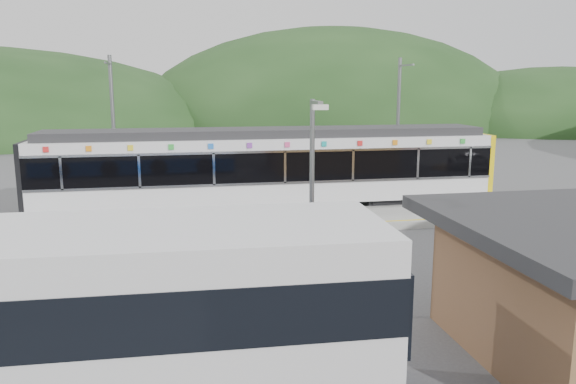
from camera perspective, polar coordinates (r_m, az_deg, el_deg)
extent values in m
plane|color=#4C4C4F|center=(19.89, 1.00, -5.71)|extent=(120.00, 120.00, 0.00)
ellipsoid|color=#1E3D19|center=(75.55, 4.60, 6.52)|extent=(52.00, 39.00, 26.00)
ellipsoid|color=#1E3D19|center=(82.86, 25.61, 5.88)|extent=(44.00, 33.00, 16.00)
cube|color=#9E9E99|center=(22.98, -0.67, -3.04)|extent=(26.00, 3.20, 0.30)
cube|color=yellow|center=(21.70, -0.07, -3.46)|extent=(26.00, 0.10, 0.01)
cube|color=black|center=(25.34, -15.55, -1.78)|extent=(3.20, 2.20, 0.56)
cube|color=black|center=(27.06, 10.65, -0.78)|extent=(3.20, 2.20, 0.56)
cube|color=silver|center=(25.37, -2.02, 0.34)|extent=(20.00, 2.90, 0.92)
cube|color=black|center=(25.18, -2.04, 2.99)|extent=(20.00, 2.96, 1.45)
cube|color=silver|center=(23.82, -1.48, 0.90)|extent=(20.00, 0.05, 0.10)
cube|color=silver|center=(23.63, -1.50, 4.12)|extent=(20.00, 0.05, 0.10)
cube|color=silver|center=(25.07, -2.06, 5.14)|extent=(20.00, 2.90, 0.45)
cube|color=#2D2D30|center=(25.03, -2.06, 6.06)|extent=(19.40, 2.50, 0.36)
cube|color=yellow|center=(28.55, 18.50, 2.71)|extent=(0.24, 2.92, 3.00)
cube|color=black|center=(25.74, -24.86, 1.43)|extent=(0.20, 2.92, 3.00)
cube|color=silver|center=(23.89, -22.06, 1.77)|extent=(0.10, 0.05, 1.35)
cube|color=silver|center=(23.48, -14.87, 2.06)|extent=(0.10, 0.05, 1.35)
cube|color=silver|center=(23.45, -7.54, 2.32)|extent=(0.10, 0.05, 1.35)
cube|color=silver|center=(23.80, -0.30, 2.54)|extent=(0.10, 0.05, 1.35)
cube|color=silver|center=(24.52, 6.62, 2.71)|extent=(0.10, 0.05, 1.35)
cube|color=silver|center=(25.57, 13.06, 2.83)|extent=(0.10, 0.05, 1.35)
cube|color=silver|center=(26.67, 17.99, 2.91)|extent=(0.10, 0.05, 1.35)
cube|color=red|center=(23.89, -23.39, 3.98)|extent=(0.22, 0.04, 0.22)
cube|color=orange|center=(23.59, -19.59, 4.17)|extent=(0.22, 0.04, 0.22)
cube|color=yellow|center=(23.39, -15.71, 4.34)|extent=(0.22, 0.04, 0.22)
cube|color=green|center=(23.31, -11.78, 4.50)|extent=(0.22, 0.04, 0.22)
cube|color=blue|center=(23.33, -7.84, 4.63)|extent=(0.22, 0.04, 0.22)
cube|color=purple|center=(23.47, -3.93, 4.74)|extent=(0.22, 0.04, 0.22)
cube|color=#E54C8C|center=(23.71, -0.07, 4.83)|extent=(0.22, 0.04, 0.22)
cube|color=#19A5A5|center=(24.05, 3.69, 4.90)|extent=(0.22, 0.04, 0.22)
cube|color=red|center=(24.50, 7.33, 4.94)|extent=(0.22, 0.04, 0.22)
cube|color=orange|center=(25.04, 10.83, 4.96)|extent=(0.22, 0.04, 0.22)
cube|color=yellow|center=(25.67, 14.17, 4.96)|extent=(0.22, 0.04, 0.22)
cube|color=green|center=(26.38, 17.34, 4.95)|extent=(0.22, 0.04, 0.22)
cylinder|color=slate|center=(27.52, -17.28, 5.85)|extent=(0.18, 0.18, 7.00)
cube|color=slate|center=(26.66, -17.85, 12.35)|extent=(0.08, 1.80, 0.08)
cylinder|color=slate|center=(29.43, 11.08, 6.43)|extent=(0.18, 0.18, 7.00)
cube|color=slate|center=(28.63, 11.92, 12.49)|extent=(0.08, 1.80, 0.08)
cylinder|color=slate|center=(13.84, 2.42, -1.69)|extent=(0.12, 0.12, 5.33)
cube|color=slate|center=(13.13, 2.91, 8.98)|extent=(0.13, 0.89, 0.12)
cube|color=silver|center=(12.75, 3.34, 8.60)|extent=(0.35, 0.18, 0.12)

